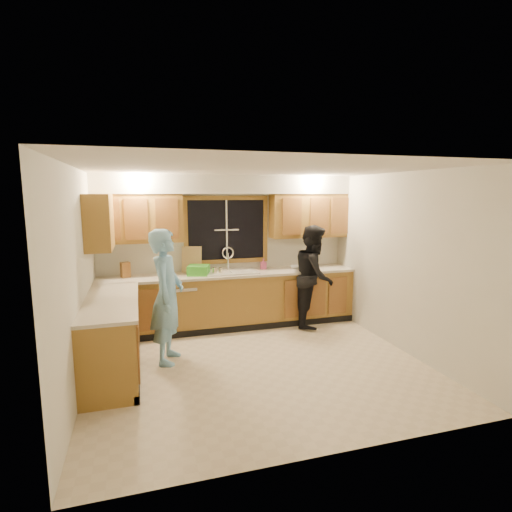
{
  "coord_description": "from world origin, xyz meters",
  "views": [
    {
      "loc": [
        -1.43,
        -4.69,
        2.2
      ],
      "look_at": [
        0.15,
        0.65,
        1.33
      ],
      "focal_mm": 28.0,
      "sensor_mm": 36.0,
      "label": 1
    }
  ],
  "objects": [
    {
      "name": "floor",
      "position": [
        0.0,
        0.0,
        0.0
      ],
      "size": [
        4.2,
        4.2,
        0.0
      ],
      "primitive_type": "plane",
      "color": "beige",
      "rests_on": "ground"
    },
    {
      "name": "ceiling",
      "position": [
        0.0,
        0.0,
        2.5
      ],
      "size": [
        4.2,
        4.2,
        0.0
      ],
      "primitive_type": "plane",
      "rotation": [
        3.14,
        0.0,
        0.0
      ],
      "color": "silver"
    },
    {
      "name": "wall_back",
      "position": [
        0.0,
        1.9,
        1.25
      ],
      "size": [
        4.2,
        0.0,
        4.2
      ],
      "primitive_type": "plane",
      "rotation": [
        1.57,
        0.0,
        0.0
      ],
      "color": "silver",
      "rests_on": "ground"
    },
    {
      "name": "wall_left",
      "position": [
        -2.1,
        0.0,
        1.25
      ],
      "size": [
        0.0,
        3.8,
        3.8
      ],
      "primitive_type": "plane",
      "rotation": [
        1.57,
        0.0,
        1.57
      ],
      "color": "silver",
      "rests_on": "ground"
    },
    {
      "name": "wall_right",
      "position": [
        2.1,
        0.0,
        1.25
      ],
      "size": [
        0.0,
        3.8,
        3.8
      ],
      "primitive_type": "plane",
      "rotation": [
        1.57,
        0.0,
        -1.57
      ],
      "color": "silver",
      "rests_on": "ground"
    },
    {
      "name": "base_cabinets_back",
      "position": [
        0.0,
        1.6,
        0.44
      ],
      "size": [
        4.2,
        0.6,
        0.88
      ],
      "primitive_type": "cube",
      "color": "olive",
      "rests_on": "ground"
    },
    {
      "name": "base_cabinets_left",
      "position": [
        -1.8,
        0.35,
        0.44
      ],
      "size": [
        0.6,
        1.9,
        0.88
      ],
      "primitive_type": "cube",
      "color": "olive",
      "rests_on": "ground"
    },
    {
      "name": "countertop_back",
      "position": [
        0.0,
        1.58,
        0.9
      ],
      "size": [
        4.2,
        0.63,
        0.04
      ],
      "primitive_type": "cube",
      "color": "beige",
      "rests_on": "base_cabinets_back"
    },
    {
      "name": "countertop_left",
      "position": [
        -1.79,
        0.35,
        0.9
      ],
      "size": [
        0.63,
        1.9,
        0.04
      ],
      "primitive_type": "cube",
      "color": "beige",
      "rests_on": "base_cabinets_left"
    },
    {
      "name": "upper_cabinets_left",
      "position": [
        -1.43,
        1.73,
        1.83
      ],
      "size": [
        1.35,
        0.33,
        0.75
      ],
      "primitive_type": "cube",
      "color": "olive",
      "rests_on": "wall_back"
    },
    {
      "name": "upper_cabinets_right",
      "position": [
        1.43,
        1.73,
        1.83
      ],
      "size": [
        1.35,
        0.33,
        0.75
      ],
      "primitive_type": "cube",
      "color": "olive",
      "rests_on": "wall_back"
    },
    {
      "name": "upper_cabinets_return",
      "position": [
        -1.94,
        1.12,
        1.83
      ],
      "size": [
        0.33,
        0.9,
        0.75
      ],
      "primitive_type": "cube",
      "color": "olive",
      "rests_on": "wall_left"
    },
    {
      "name": "soffit",
      "position": [
        0.0,
        1.72,
        2.35
      ],
      "size": [
        4.2,
        0.35,
        0.3
      ],
      "primitive_type": "cube",
      "color": "beige",
      "rests_on": "wall_back"
    },
    {
      "name": "window_frame",
      "position": [
        0.0,
        1.89,
        1.6
      ],
      "size": [
        1.44,
        0.03,
        1.14
      ],
      "color": "black",
      "rests_on": "wall_back"
    },
    {
      "name": "sink",
      "position": [
        0.0,
        1.6,
        0.86
      ],
      "size": [
        0.86,
        0.52,
        0.57
      ],
      "color": "silver",
      "rests_on": "countertop_back"
    },
    {
      "name": "dishwasher",
      "position": [
        -0.85,
        1.59,
        0.41
      ],
      "size": [
        0.6,
        0.56,
        0.82
      ],
      "primitive_type": "cube",
      "color": "white",
      "rests_on": "floor"
    },
    {
      "name": "stove",
      "position": [
        -1.8,
        -0.22,
        0.45
      ],
      "size": [
        0.58,
        0.75,
        0.9
      ],
      "primitive_type": "cube",
      "color": "white",
      "rests_on": "floor"
    },
    {
      "name": "man",
      "position": [
        -1.11,
        0.48,
        0.88
      ],
      "size": [
        0.58,
        0.73,
        1.76
      ],
      "primitive_type": "imported",
      "rotation": [
        0.0,
        0.0,
        1.29
      ],
      "color": "#74B0DB",
      "rests_on": "floor"
    },
    {
      "name": "woman",
      "position": [
        1.35,
        1.29,
        0.85
      ],
      "size": [
        0.96,
        1.03,
        1.69
      ],
      "primitive_type": "imported",
      "rotation": [
        0.0,
        0.0,
        1.05
      ],
      "color": "black",
      "rests_on": "floor"
    },
    {
      "name": "knife_block",
      "position": [
        -1.65,
        1.69,
        1.04
      ],
      "size": [
        0.16,
        0.15,
        0.24
      ],
      "primitive_type": "cube",
      "rotation": [
        0.0,
        0.0,
        0.37
      ],
      "color": "brown",
      "rests_on": "countertop_back"
    },
    {
      "name": "cutting_board",
      "position": [
        -0.61,
        1.81,
        1.13
      ],
      "size": [
        0.34,
        0.18,
        0.42
      ],
      "primitive_type": "cube",
      "rotation": [
        -0.21,
        0.0,
        -0.24
      ],
      "color": "tan",
      "rests_on": "countertop_back"
    },
    {
      "name": "dish_crate",
      "position": [
        -0.53,
        1.57,
        1.0
      ],
      "size": [
        0.41,
        0.39,
        0.15
      ],
      "primitive_type": "cube",
      "rotation": [
        0.0,
        0.0,
        -0.32
      ],
      "color": "green",
      "rests_on": "countertop_back"
    },
    {
      "name": "soap_bottle",
      "position": [
        0.61,
        1.74,
        1.01
      ],
      "size": [
        0.09,
        0.1,
        0.18
      ],
      "primitive_type": "imported",
      "rotation": [
        0.0,
        0.0,
        0.15
      ],
      "color": "#D55185",
      "rests_on": "countertop_back"
    },
    {
      "name": "bowl",
      "position": [
        1.16,
        1.65,
        0.94
      ],
      "size": [
        0.26,
        0.26,
        0.05
      ],
      "primitive_type": "imported",
      "rotation": [
        0.0,
        0.0,
        -0.41
      ],
      "color": "silver",
      "rests_on": "countertop_back"
    },
    {
      "name": "can_left",
      "position": [
        -0.19,
        1.5,
        0.98
      ],
      "size": [
        0.08,
        0.08,
        0.11
      ],
      "primitive_type": "cylinder",
      "rotation": [
        0.0,
        0.0,
        -0.28
      ],
      "color": "beige",
      "rests_on": "countertop_back"
    },
    {
      "name": "can_right",
      "position": [
        -0.29,
        1.49,
        0.98
      ],
      "size": [
        0.08,
        0.08,
        0.12
      ],
      "primitive_type": "cylinder",
      "rotation": [
        0.0,
        0.0,
        -0.2
      ],
      "color": "beige",
      "rests_on": "countertop_back"
    }
  ]
}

